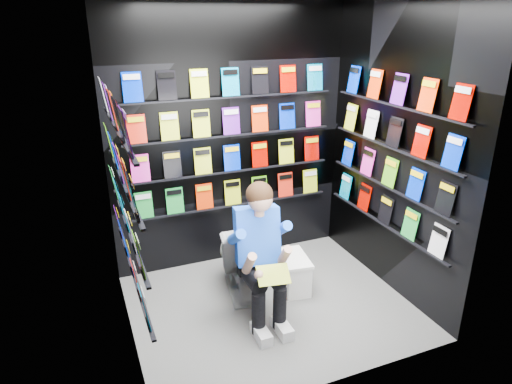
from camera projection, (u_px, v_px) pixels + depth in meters
name	position (u px, v px, depth m)	size (l,w,h in m)	color
floor	(270.00, 306.00, 4.10)	(2.40, 2.40, 0.00)	#5F5F5D
wall_back	(231.00, 139.00, 4.49)	(2.40, 0.04, 2.60)	black
wall_front	(340.00, 216.00, 2.77)	(2.40, 0.04, 2.60)	black
wall_left	(117.00, 189.00, 3.21)	(0.04, 2.00, 2.60)	black
wall_right	(395.00, 153.00, 4.06)	(0.04, 2.00, 2.60)	black
comics_back	(232.00, 140.00, 4.47)	(2.10, 0.06, 1.37)	red
comics_left	(121.00, 188.00, 3.21)	(0.06, 1.70, 1.37)	red
comics_right	(392.00, 152.00, 4.04)	(0.06, 1.70, 1.37)	red
toilet	(240.00, 256.00, 4.21)	(0.42, 0.75, 0.73)	white
longbox	(293.00, 274.00, 4.32)	(0.22, 0.41, 0.31)	white
longbox_lid	(294.00, 258.00, 4.26)	(0.24, 0.43, 0.03)	white
reader	(256.00, 236.00, 3.74)	(0.49, 0.71, 1.31)	blue
held_comic	(273.00, 275.00, 3.50)	(0.25, 0.01, 0.18)	green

